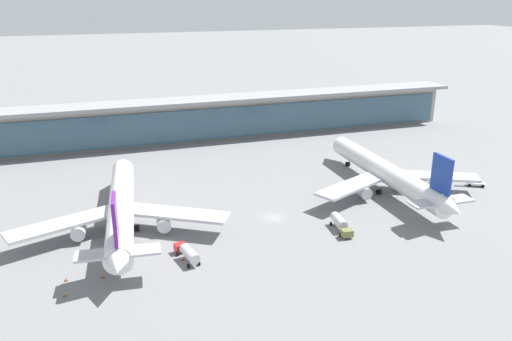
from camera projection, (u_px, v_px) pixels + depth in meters
The scene contains 11 objects.
ground_plane at pixel (273, 217), 121.60m from camera, with size 1200.00×1200.00×0.00m, color slate.
airliner_left_stand at pixel (121, 208), 113.87m from camera, with size 47.11×61.57×16.39m.
airliner_centre_stand at pixel (387, 173), 136.12m from camera, with size 47.35×61.47×16.39m.
service_truck_near_nose_red at pixel (188, 252), 101.65m from camera, with size 3.93×8.87×2.95m.
service_truck_under_wing_olive at pixel (341, 224), 114.37m from camera, with size 3.28×8.79×2.95m.
service_truck_mid_apron_white at pixel (475, 183), 140.97m from camera, with size 6.49×4.75×2.70m.
terminal_building at pixel (203, 118), 183.87m from camera, with size 196.40×12.80×15.20m.
safety_cone_alpha at pixel (182, 259), 102.12m from camera, with size 0.62×0.62×0.70m.
safety_cone_bravo at pixel (103, 276), 95.88m from camera, with size 0.62×0.62×0.70m.
safety_cone_charlie at pixel (64, 295), 89.97m from camera, with size 0.62×0.62×0.70m.
safety_cone_delta at pixel (66, 279), 94.78m from camera, with size 0.62×0.62×0.70m.
Camera 1 is at (-39.64, -104.00, 50.39)m, focal length 36.09 mm.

